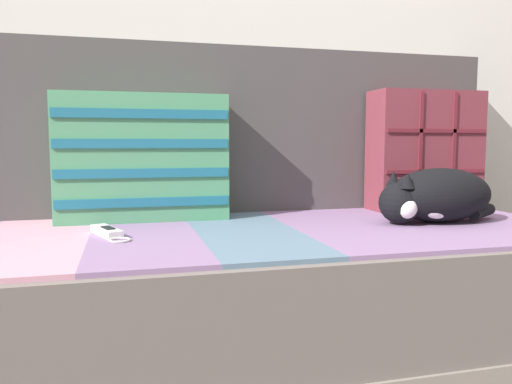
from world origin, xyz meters
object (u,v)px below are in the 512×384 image
Objects in this scene: throw_pillow_quilted at (425,151)px; throw_pillow_striped at (143,158)px; sleeping_cat at (435,196)px; couch at (242,311)px; game_remote_far at (108,232)px.

throw_pillow_quilted reaches higher than throw_pillow_striped.
couch is at bearing 174.33° from sleeping_cat.
sleeping_cat reaches higher than couch.
couch is 10.06× the size of game_remote_far.
sleeping_cat is (0.54, -0.05, 0.30)m from couch.
couch is 0.62m from sleeping_cat.
throw_pillow_striped is at bearing 162.03° from sleeping_cat.
throw_pillow_quilted is 2.08× the size of game_remote_far.
throw_pillow_striped is 1.24× the size of sleeping_cat.
throw_pillow_striped is at bearing 68.18° from game_remote_far.
game_remote_far is at bearing 178.63° from sleeping_cat.
throw_pillow_quilted is 0.91m from throw_pillow_striped.
game_remote_far is at bearing -111.82° from throw_pillow_striped.
couch is 4.90× the size of sleeping_cat.
throw_pillow_quilted is 1.01× the size of sleeping_cat.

